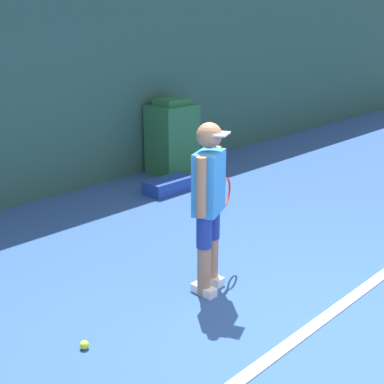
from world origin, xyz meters
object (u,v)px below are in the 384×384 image
covered_chair (172,138)px  equipment_bag (169,185)px  tennis_player (209,201)px  tennis_ball (84,345)px

covered_chair → equipment_bag: covered_chair is taller
equipment_bag → tennis_player: bearing=-126.8°
tennis_player → covered_chair: 3.90m
tennis_player → tennis_ball: size_ratio=22.66×
tennis_ball → equipment_bag: size_ratio=0.09×
tennis_player → equipment_bag: (1.74, 2.32, -0.76)m
tennis_player → tennis_ball: (-1.35, 0.03, -0.82)m
covered_chair → tennis_player: bearing=-129.3°
tennis_player → equipment_bag: bearing=29.8°
tennis_ball → covered_chair: size_ratio=0.06×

